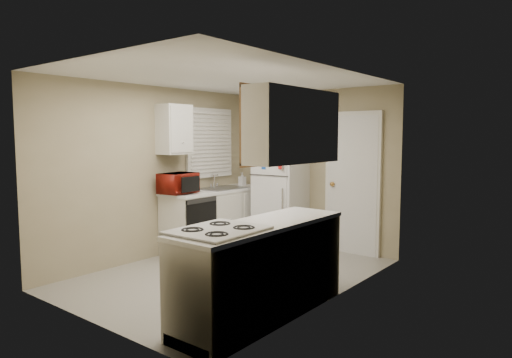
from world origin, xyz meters
The scene contains 19 objects.
floor centered at (0.00, 0.00, 0.00)m, with size 3.80×3.80×0.00m, color #B2AFA6.
ceiling centered at (0.00, 0.00, 2.40)m, with size 3.80×3.80×0.00m, color white.
wall_left centered at (-1.40, 0.00, 1.20)m, with size 3.80×3.80×0.00m, color tan.
wall_right centered at (1.40, 0.00, 1.20)m, with size 3.80×3.80×0.00m, color tan.
wall_back centered at (0.00, 1.90, 1.20)m, with size 2.80×2.80×0.00m, color tan.
wall_front centered at (0.00, -1.90, 1.20)m, with size 2.80×2.80×0.00m, color tan.
left_counter centered at (-1.10, 0.90, 0.45)m, with size 0.60×1.80×0.90m, color silver.
dishwasher centered at (-0.81, 0.30, 0.49)m, with size 0.03×0.58×0.72m, color black.
sink centered at (-1.10, 1.05, 0.86)m, with size 0.54×0.74×0.16m, color gray.
microwave centered at (-1.15, 0.18, 1.05)m, with size 0.29×0.52×0.35m, color maroon.
soap_bottle centered at (-1.15, 1.59, 1.00)m, with size 0.09×0.10×0.21m, color white.
window_blinds centered at (-1.36, 1.05, 1.60)m, with size 0.10×0.98×1.08m, color silver.
upper_cabinet_left centered at (-1.25, 0.22, 1.80)m, with size 0.30×0.45×0.70m, color silver.
refrigerator centered at (-0.36, 1.58, 0.82)m, with size 0.67×0.65×1.64m, color silver.
cabinet_over_fridge centered at (-0.40, 1.75, 2.00)m, with size 0.70×0.30×0.40m, color silver.
interior_door centered at (0.70, 1.86, 1.02)m, with size 0.86×0.06×2.08m, color silver.
right_counter centered at (1.10, -0.80, 0.45)m, with size 0.60×2.00×0.90m, color silver.
stove centered at (1.05, -1.35, 0.47)m, with size 0.62×0.77×0.93m, color silver.
upper_cabinet_right centered at (1.25, -0.50, 1.80)m, with size 0.30×1.20×0.70m, color silver.
Camera 1 is at (3.67, -4.14, 1.71)m, focal length 32.00 mm.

